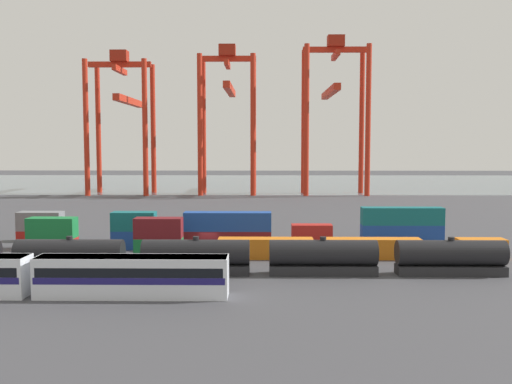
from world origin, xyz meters
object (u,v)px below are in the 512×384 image
object	(u,v)px
passenger_train	(32,274)
shipping_container_19	(133,233)
shipping_container_7	(481,249)
gantry_crane_central	(228,105)
gantry_crane_west	(123,109)
freight_tank_row	(196,256)
gantry_crane_east	(334,101)

from	to	relation	value
passenger_train	shipping_container_19	world-z (taller)	passenger_train
shipping_container_7	gantry_crane_central	xyz separation A→B (m)	(-38.31, 98.53, 25.22)
passenger_train	shipping_container_7	world-z (taller)	passenger_train
shipping_container_7	gantry_crane_west	size ratio (longest dim) A/B	0.14
shipping_container_19	gantry_crane_west	distance (m)	91.94
shipping_container_7	freight_tank_row	bearing A→B (deg)	-165.58
shipping_container_7	shipping_container_19	distance (m)	49.07
shipping_container_7	gantry_crane_central	bearing A→B (deg)	111.25
freight_tank_row	shipping_container_7	world-z (taller)	freight_tank_row
shipping_container_7	shipping_container_19	size ratio (longest dim) A/B	1.00
shipping_container_7	shipping_container_19	xyz separation A→B (m)	(-47.39, 12.73, 0.00)
shipping_container_19	gantry_crane_east	world-z (taller)	gantry_crane_east
shipping_container_19	gantry_crane_east	distance (m)	98.69
freight_tank_row	gantry_crane_central	bearing A→B (deg)	91.64
gantry_crane_central	shipping_container_7	bearing A→B (deg)	-68.75
gantry_crane_west	shipping_container_19	bearing A→B (deg)	-75.36
freight_tank_row	passenger_train	bearing A→B (deg)	-146.38
gantry_crane_central	freight_tank_row	bearing A→B (deg)	-88.36
passenger_train	gantry_crane_west	xyz separation A→B (m)	(-20.07, 117.31, 23.15)
gantry_crane_central	gantry_crane_east	bearing A→B (deg)	0.42
gantry_crane_east	gantry_crane_central	bearing A→B (deg)	-179.58
shipping_container_7	gantry_crane_central	world-z (taller)	gantry_crane_central
gantry_crane_west	gantry_crane_east	world-z (taller)	gantry_crane_east
shipping_container_19	shipping_container_7	bearing A→B (deg)	-15.03
freight_tank_row	gantry_crane_central	world-z (taller)	gantry_crane_central
freight_tank_row	gantry_crane_central	distance (m)	110.39
shipping_container_19	gantry_crane_east	xyz separation A→B (m)	(40.59, 86.03, 26.29)
freight_tank_row	gantry_crane_west	world-z (taller)	gantry_crane_west
freight_tank_row	shipping_container_7	size ratio (longest dim) A/B	11.40
shipping_container_19	gantry_crane_west	xyz separation A→B (m)	(-22.43, 85.87, 23.99)
shipping_container_19	gantry_crane_east	bearing A→B (deg)	64.74
passenger_train	gantry_crane_east	bearing A→B (deg)	69.92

